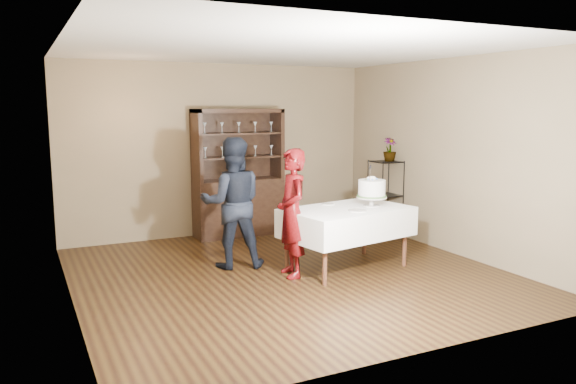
% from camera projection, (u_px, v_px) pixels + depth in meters
% --- Properties ---
extents(floor, '(5.00, 5.00, 0.00)m').
position_uv_depth(floor, '(289.00, 274.00, 6.92)').
color(floor, black).
rests_on(floor, ground).
extents(ceiling, '(5.00, 5.00, 0.00)m').
position_uv_depth(ceiling, '(289.00, 49.00, 6.50)').
color(ceiling, silver).
rests_on(ceiling, back_wall).
extents(back_wall, '(5.00, 0.02, 2.70)m').
position_uv_depth(back_wall, '(220.00, 150.00, 8.93)').
color(back_wall, brown).
rests_on(back_wall, floor).
extents(wall_left, '(0.02, 5.00, 2.70)m').
position_uv_depth(wall_left, '(66.00, 176.00, 5.63)').
color(wall_left, brown).
rests_on(wall_left, floor).
extents(wall_right, '(0.02, 5.00, 2.70)m').
position_uv_depth(wall_right, '(451.00, 156.00, 7.79)').
color(wall_right, brown).
rests_on(wall_right, floor).
extents(china_hutch, '(1.40, 0.48, 2.00)m').
position_uv_depth(china_hutch, '(238.00, 194.00, 8.90)').
color(china_hutch, black).
rests_on(china_hutch, floor).
extents(plant_etagere, '(0.42, 0.42, 1.20)m').
position_uv_depth(plant_etagere, '(385.00, 195.00, 8.87)').
color(plant_etagere, black).
rests_on(plant_etagere, floor).
extents(cake_table, '(1.71, 1.23, 0.78)m').
position_uv_depth(cake_table, '(347.00, 222.00, 7.06)').
color(cake_table, white).
rests_on(cake_table, floor).
extents(woman, '(0.44, 0.61, 1.55)m').
position_uv_depth(woman, '(292.00, 213.00, 6.73)').
color(woman, '#380506').
rests_on(woman, floor).
extents(man, '(0.95, 0.83, 1.66)m').
position_uv_depth(man, '(232.00, 203.00, 7.10)').
color(man, black).
rests_on(man, floor).
extents(cake, '(0.43, 0.43, 0.53)m').
position_uv_depth(cake, '(372.00, 190.00, 7.13)').
color(cake, beige).
rests_on(cake, cake_table).
extents(plate_near, '(0.27, 0.27, 0.01)m').
position_uv_depth(plate_near, '(357.00, 211.00, 6.82)').
color(plate_near, beige).
rests_on(plate_near, cake_table).
extents(plate_far, '(0.22, 0.22, 0.01)m').
position_uv_depth(plate_far, '(328.00, 204.00, 7.27)').
color(plate_far, beige).
rests_on(plate_far, cake_table).
extents(potted_plant, '(0.21, 0.21, 0.37)m').
position_uv_depth(potted_plant, '(390.00, 150.00, 8.73)').
color(potted_plant, '#446E34').
rests_on(potted_plant, plant_etagere).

